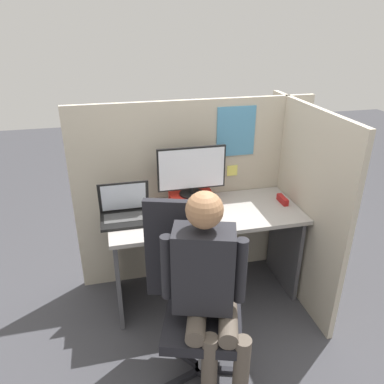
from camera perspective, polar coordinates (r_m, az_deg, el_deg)
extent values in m
plane|color=#3D3D42|center=(3.00, 3.44, -18.70)|extent=(12.00, 12.00, 0.00)
cube|color=#B7AD99|center=(3.08, 0.44, -0.11)|extent=(1.93, 0.04, 1.52)
cube|color=#4C8EB7|center=(2.97, 6.71, 9.14)|extent=(0.31, 0.01, 0.39)
cube|color=#F4EA66|center=(3.07, 6.14, 3.27)|extent=(0.09, 0.01, 0.09)
cube|color=#B7AD99|center=(3.00, 16.18, -1.86)|extent=(0.04, 1.24, 1.52)
cube|color=#9E9993|center=(2.80, 2.05, -3.34)|extent=(1.43, 0.62, 0.03)
cube|color=#4C4C51|center=(2.93, -11.34, -11.26)|extent=(0.03, 0.53, 0.72)
cube|color=#4C4C51|center=(3.22, 13.87, -7.86)|extent=(0.03, 0.53, 0.72)
cube|color=red|center=(2.89, -0.04, -1.09)|extent=(0.33, 0.20, 0.08)
cylinder|color=black|center=(2.87, -0.04, -0.23)|extent=(0.19, 0.19, 0.01)
cylinder|color=black|center=(2.86, -0.04, 0.30)|extent=(0.04, 0.04, 0.05)
cube|color=black|center=(2.79, -0.07, 3.64)|extent=(0.52, 0.02, 0.33)
cube|color=silver|center=(2.78, -0.01, 3.54)|extent=(0.49, 0.00, 0.31)
cube|color=black|center=(2.71, -10.01, -4.16)|extent=(0.36, 0.26, 0.02)
cube|color=#424242|center=(2.72, -10.06, -3.76)|extent=(0.31, 0.14, 0.00)
cube|color=black|center=(2.74, -10.37, -0.72)|extent=(0.36, 0.07, 0.25)
cube|color=silver|center=(2.73, -10.36, -0.76)|extent=(0.32, 0.06, 0.22)
ellipsoid|color=black|center=(2.60, -4.50, -5.01)|extent=(0.07, 0.05, 0.04)
cube|color=#A31919|center=(3.01, 13.63, -1.15)|extent=(0.04, 0.14, 0.05)
cone|color=orange|center=(2.59, 2.97, -4.87)|extent=(0.05, 0.13, 0.05)
cylinder|color=green|center=(2.66, 2.51, -4.06)|extent=(0.03, 0.02, 0.03)
cylinder|color=black|center=(2.66, 1.53, -25.34)|extent=(0.10, 0.10, 0.04)
cube|color=black|center=(2.66, 4.86, -25.46)|extent=(0.28, 0.12, 0.04)
cube|color=black|center=(2.75, 2.68, -23.25)|extent=(0.19, 0.25, 0.04)
cube|color=black|center=(2.72, -0.97, -23.87)|extent=(0.19, 0.25, 0.04)
cube|color=black|center=(2.62, -1.35, -26.57)|extent=(0.28, 0.12, 0.04)
cylinder|color=gray|center=(2.52, 1.58, -22.65)|extent=(0.05, 0.05, 0.33)
cube|color=black|center=(2.38, 1.64, -19.36)|extent=(0.58, 0.58, 0.07)
cube|color=black|center=(2.32, -1.74, -8.86)|extent=(0.43, 0.18, 0.67)
cylinder|color=brown|center=(2.26, 0.71, -19.13)|extent=(0.19, 0.30, 0.11)
cylinder|color=brown|center=(2.36, 2.65, -25.48)|extent=(0.09, 0.09, 0.50)
cylinder|color=brown|center=(2.26, 5.54, -19.31)|extent=(0.19, 0.30, 0.11)
cylinder|color=brown|center=(2.37, 7.48, -25.59)|extent=(0.09, 0.09, 0.50)
cube|color=#232328|center=(2.12, 1.78, -11.67)|extent=(0.38, 0.29, 0.50)
sphere|color=#9E704C|center=(1.92, 1.92, -2.75)|extent=(0.20, 0.20, 0.20)
cylinder|color=#232328|center=(2.14, -3.83, -11.39)|extent=(0.07, 0.07, 0.40)
cylinder|color=#232328|center=(2.12, 7.43, -11.85)|extent=(0.07, 0.07, 0.40)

